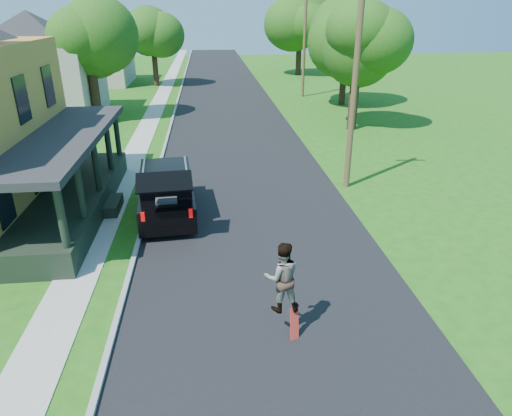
{
  "coord_description": "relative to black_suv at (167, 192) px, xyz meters",
  "views": [
    {
      "loc": [
        -1.51,
        -10.9,
        7.35
      ],
      "look_at": [
        -0.05,
        3.0,
        1.18
      ],
      "focal_mm": 32.0,
      "sensor_mm": 36.0,
      "label": 1
    }
  ],
  "objects": [
    {
      "name": "skateboarder",
      "position": [
        3.25,
        -7.36,
        0.66
      ],
      "size": [
        0.87,
        0.69,
        1.77
      ],
      "rotation": [
        0.0,
        0.0,
        3.16
      ],
      "color": "black",
      "rests_on": "ground"
    },
    {
      "name": "neighbor_house_far",
      "position": [
        -10.3,
        34.57,
        3.28
      ],
      "size": [
        12.78,
        12.78,
        8.3
      ],
      "color": "#BBB6A5",
      "rests_on": "ground"
    },
    {
      "name": "skateboard",
      "position": [
        3.54,
        -7.59,
        -0.56
      ],
      "size": [
        0.22,
        0.34,
        0.83
      ],
      "rotation": [
        0.0,
        0.0,
        0.32
      ],
      "color": "maroon",
      "rests_on": "ground"
    },
    {
      "name": "neighbor_house_mid",
      "position": [
        -10.3,
        18.57,
        3.28
      ],
      "size": [
        12.78,
        12.78,
        8.3
      ],
      "color": "#BBB6A5",
      "rests_on": "ground"
    },
    {
      "name": "ground",
      "position": [
        3.2,
        -5.43,
        -0.91
      ],
      "size": [
        140.0,
        140.0,
        0.0
      ],
      "primitive_type": "plane",
      "color": "#1B5911",
      "rests_on": "ground"
    },
    {
      "name": "street",
      "position": [
        3.2,
        14.57,
        -0.91
      ],
      "size": [
        8.0,
        120.0,
        0.02
      ],
      "primitive_type": "cube",
      "color": "black",
      "rests_on": "ground"
    },
    {
      "name": "front_walk",
      "position": [
        -6.3,
        0.57,
        -0.91
      ],
      "size": [
        6.5,
        1.2,
        0.03
      ],
      "primitive_type": "cube",
      "color": "gray",
      "rests_on": "ground"
    },
    {
      "name": "black_suv",
      "position": [
        0.0,
        0.0,
        0.0
      ],
      "size": [
        2.33,
        5.24,
        2.38
      ],
      "rotation": [
        0.0,
        0.0,
        0.08
      ],
      "color": "black",
      "rests_on": "ground"
    },
    {
      "name": "tree_right_near",
      "position": [
        10.98,
        12.47,
        4.83
      ],
      "size": [
        6.84,
        6.44,
        8.51
      ],
      "rotation": [
        0.0,
        0.0,
        0.4
      ],
      "color": "black",
      "rests_on": "ground"
    },
    {
      "name": "curb",
      "position": [
        -0.85,
        14.57,
        -0.91
      ],
      "size": [
        0.15,
        120.0,
        0.12
      ],
      "primitive_type": "cube",
      "color": "gray",
      "rests_on": "ground"
    },
    {
      "name": "sidewalk",
      "position": [
        -2.4,
        14.57,
        -0.91
      ],
      "size": [
        1.3,
        120.0,
        0.03
      ],
      "primitive_type": "cube",
      "color": "gray",
      "rests_on": "ground"
    },
    {
      "name": "utility_pole_near",
      "position": [
        7.7,
        2.21,
        3.54
      ],
      "size": [
        1.54,
        0.27,
        8.63
      ],
      "rotation": [
        0.0,
        0.0,
        -0.09
      ],
      "color": "brown",
      "rests_on": "ground"
    },
    {
      "name": "tree_right_far",
      "position": [
        12.48,
        38.76,
        5.17
      ],
      "size": [
        7.9,
        8.05,
        9.66
      ],
      "rotation": [
        0.0,
        0.0,
        -0.29
      ],
      "color": "black",
      "rests_on": "ground"
    },
    {
      "name": "tree_right_mid",
      "position": [
        12.66,
        20.72,
        4.58
      ],
      "size": [
        7.02,
        6.86,
        8.63
      ],
      "rotation": [
        0.0,
        0.0,
        0.27
      ],
      "color": "black",
      "rests_on": "ground"
    },
    {
      "name": "tree_left_mid",
      "position": [
        -6.02,
        16.43,
        4.62
      ],
      "size": [
        6.85,
        6.44,
        8.39
      ],
      "rotation": [
        0.0,
        0.0,
        0.33
      ],
      "color": "black",
      "rests_on": "ground"
    },
    {
      "name": "tree_left_far",
      "position": [
        -3.45,
        32.31,
        4.52
      ],
      "size": [
        5.45,
        5.2,
        8.09
      ],
      "rotation": [
        0.0,
        0.0,
        0.1
      ],
      "color": "black",
      "rests_on": "ground"
    },
    {
      "name": "utility_pole_far",
      "position": [
        10.2,
        24.6,
        3.49
      ],
      "size": [
        1.55,
        0.48,
        8.53
      ],
      "rotation": [
        0.0,
        0.0,
        -0.24
      ],
      "color": "brown",
      "rests_on": "ground"
    }
  ]
}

